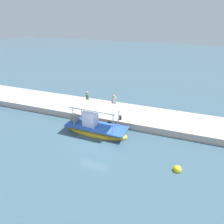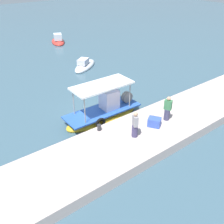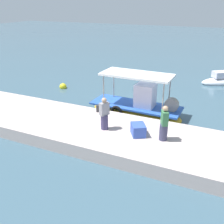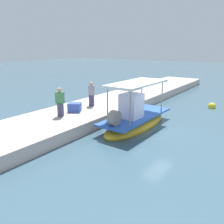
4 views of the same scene
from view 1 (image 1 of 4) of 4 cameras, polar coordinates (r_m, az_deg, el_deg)
name	(u,v)px [view 1 (image 1 of 4)]	position (r m, az deg, el deg)	size (l,w,h in m)	color
ground_plane	(96,137)	(17.50, -4.36, -6.98)	(120.00, 120.00, 0.00)	#3D5A6B
dock_quay	(113,113)	(20.71, 0.32, -0.26)	(36.00, 4.13, 0.64)	beige
main_fishing_boat	(96,128)	(17.91, -4.61, -4.36)	(5.66, 2.01, 2.92)	gold
fisherman_near_bollard	(87,100)	(21.27, -6.90, 3.45)	(0.49, 0.53, 1.64)	#3F3E5C
fisherman_by_crate	(114,103)	(20.32, 0.53, 2.48)	(0.48, 0.52, 1.61)	#403A61
mooring_bollard	(120,118)	(18.68, 2.36, -1.62)	(0.24, 0.24, 0.39)	#2D2D33
cargo_crate	(98,105)	(21.02, -3.93, 1.88)	(0.76, 0.60, 0.54)	#3956BA
marker_buoy	(177,169)	(14.79, 17.82, -15.04)	(0.57, 0.57, 0.57)	yellow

